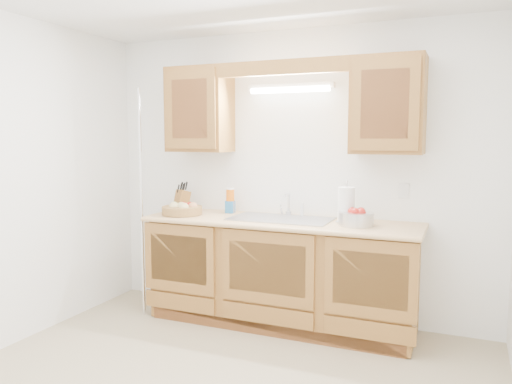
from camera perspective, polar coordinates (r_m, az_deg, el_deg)
The scene contains 17 objects.
room at distance 3.02m, azimuth -4.93°, elevation -0.01°, with size 3.52×3.50×2.50m.
base_cabinets at distance 4.26m, azimuth 2.80°, elevation -9.25°, with size 2.20×0.60×0.86m, color #A67030.
countertop at distance 4.15m, azimuth 2.77°, elevation -3.44°, with size 2.30×0.63×0.04m, color tan.
upper_cabinet_left at distance 4.58m, azimuth -6.43°, elevation 9.30°, with size 0.55×0.33×0.75m, color #A67030.
upper_cabinet_right at distance 4.04m, azimuth 14.87°, elevation 9.54°, with size 0.55×0.33×0.75m, color #A67030.
valance at distance 4.14m, azimuth 2.89°, elevation 14.05°, with size 2.20×0.05×0.12m, color #A67030.
fluorescent_fixture at distance 4.33m, azimuth 3.92°, elevation 11.78°, with size 0.76×0.08×0.08m.
sink at distance 4.18m, azimuth 2.87°, elevation -4.10°, with size 0.84×0.46×0.36m.
wire_shelf_pole at distance 4.48m, azimuth -12.95°, elevation -1.33°, with size 0.03×0.03×2.00m, color silver.
outlet_plate at distance 4.20m, azimuth 16.53°, elevation 0.13°, with size 0.08×0.01×0.12m, color white.
fruit_basket at distance 4.45m, azimuth -8.44°, elevation -1.95°, with size 0.39×0.39×0.11m.
knife_block at distance 4.71m, azimuth -8.47°, elevation -0.88°, with size 0.14×0.18×0.28m.
orange_canister at distance 4.49m, azimuth -2.96°, elevation -0.97°, with size 0.09×0.09×0.23m.
soap_bottle at distance 4.50m, azimuth -2.97°, elevation -1.38°, with size 0.07×0.08×0.16m, color #226AAC.
sponge at distance 4.24m, azimuth 10.84°, elevation -2.94°, with size 0.12×0.08×0.02m.
paper_towel at distance 4.02m, azimuth 10.26°, elevation -1.51°, with size 0.16×0.16×0.34m.
apple_bowl at distance 3.94m, azimuth 11.40°, elevation -2.89°, with size 0.32×0.32×0.14m.
Camera 1 is at (1.40, -2.66, 1.58)m, focal length 35.00 mm.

